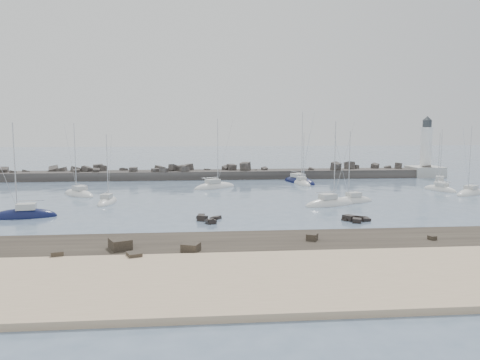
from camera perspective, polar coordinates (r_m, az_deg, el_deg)
The scene contains 18 objects.
ground at distance 66.97m, azimuth -0.30°, elevation -3.45°, with size 400.00×400.00×0.00m, color slate.
sand_strip at distance 36.12m, azimuth 4.16°, elevation -12.37°, with size 140.00×14.00×1.00m, color beige.
rock_shelf at distance 45.54m, azimuth 1.83°, elevation -8.29°, with size 140.00×12.00×1.79m.
rock_cluster_near at distance 58.15m, azimuth -3.89°, elevation -4.89°, with size 3.33×4.31×1.14m.
rock_cluster_far at distance 59.88m, azimuth 13.81°, elevation -4.70°, with size 3.58×3.08×1.09m.
breakwater at distance 104.36m, azimuth -6.34°, elevation 0.33°, with size 115.00×6.83×5.11m.
lighthouse at distance 116.60m, azimuth 21.66°, elevation 1.93°, with size 7.00×7.00×14.60m.
sailboat_1 at distance 83.54m, azimuth -19.06°, elevation -1.70°, with size 7.55×7.80×13.17m.
sailboat_2 at distance 66.36m, azimuth -24.90°, elevation -4.04°, with size 8.55×3.86×13.25m.
sailboat_3 at distance 74.00m, azimuth -15.87°, elevation -2.63°, with size 2.91×7.32×11.37m.
sailboat_4 at distance 88.32m, azimuth -3.10°, elevation -0.90°, with size 9.03×7.00×14.10m.
sailboat_5 at distance 94.28m, azimuth 7.57°, elevation -0.47°, with size 3.32×7.24×11.23m.
sailboat_6 at distance 70.62m, azimuth 10.91°, elevation -2.92°, with size 8.84×5.30×13.45m.
sailboat_7 at distance 97.54m, azimuth 7.23°, elevation -0.23°, with size 6.68×10.31×15.59m.
sailboat_8 at distance 73.94m, azimuth 13.45°, elevation -2.57°, with size 7.76×4.43×11.83m.
sailboat_9 at distance 92.28m, azimuth 23.20°, elevation -1.11°, with size 4.57×7.39×11.30m.
sailboat_10 at distance 89.34m, azimuth 26.21°, elevation -1.50°, with size 7.97×6.57×12.62m.
sailboat_11 at distance 101.35m, azimuth 23.16°, elevation -0.45°, with size 5.65×7.60×12.03m.
Camera 1 is at (-5.64, -65.68, 11.78)m, focal length 35.00 mm.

